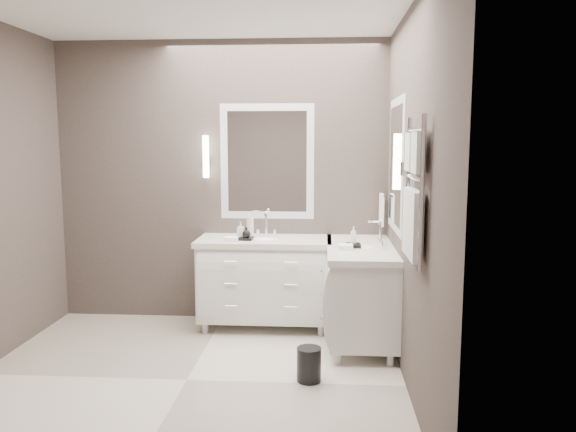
# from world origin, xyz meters

# --- Properties ---
(floor) EXTENTS (3.20, 3.00, 0.01)m
(floor) POSITION_xyz_m (0.00, 0.00, -0.01)
(floor) COLOR white
(floor) RESTS_ON ground
(wall_back) EXTENTS (3.20, 0.01, 2.70)m
(wall_back) POSITION_xyz_m (0.00, 1.50, 1.35)
(wall_back) COLOR #443A36
(wall_back) RESTS_ON floor
(wall_front) EXTENTS (3.20, 0.01, 2.70)m
(wall_front) POSITION_xyz_m (0.00, -1.50, 1.35)
(wall_front) COLOR #443A36
(wall_front) RESTS_ON floor
(wall_right) EXTENTS (0.01, 3.00, 2.70)m
(wall_right) POSITION_xyz_m (1.60, 0.00, 1.35)
(wall_right) COLOR #443A36
(wall_right) RESTS_ON floor
(vanity_back) EXTENTS (1.24, 0.59, 0.97)m
(vanity_back) POSITION_xyz_m (0.45, 1.23, 0.49)
(vanity_back) COLOR white
(vanity_back) RESTS_ON floor
(vanity_right) EXTENTS (0.59, 1.24, 0.97)m
(vanity_right) POSITION_xyz_m (1.33, 0.90, 0.49)
(vanity_right) COLOR white
(vanity_right) RESTS_ON floor
(mirror_back) EXTENTS (0.90, 0.02, 1.10)m
(mirror_back) POSITION_xyz_m (0.45, 1.49, 1.55)
(mirror_back) COLOR white
(mirror_back) RESTS_ON wall_back
(mirror_right) EXTENTS (0.02, 0.90, 1.10)m
(mirror_right) POSITION_xyz_m (1.59, 0.80, 1.55)
(mirror_right) COLOR white
(mirror_right) RESTS_ON wall_right
(sconce_back) EXTENTS (0.06, 0.06, 0.40)m
(sconce_back) POSITION_xyz_m (-0.13, 1.43, 1.59)
(sconce_back) COLOR white
(sconce_back) RESTS_ON wall_back
(sconce_right) EXTENTS (0.06, 0.06, 0.40)m
(sconce_right) POSITION_xyz_m (1.53, 0.22, 1.59)
(sconce_right) COLOR white
(sconce_right) RESTS_ON wall_right
(towel_bar_corner) EXTENTS (0.03, 0.22, 0.30)m
(towel_bar_corner) POSITION_xyz_m (1.54, 1.36, 1.12)
(towel_bar_corner) COLOR white
(towel_bar_corner) RESTS_ON wall_right
(towel_ladder) EXTENTS (0.06, 0.58, 0.90)m
(towel_ladder) POSITION_xyz_m (1.55, -0.40, 1.39)
(towel_ladder) COLOR white
(towel_ladder) RESTS_ON wall_right
(waste_bin) EXTENTS (0.21, 0.21, 0.25)m
(waste_bin) POSITION_xyz_m (0.90, 0.04, 0.13)
(waste_bin) COLOR black
(waste_bin) RESTS_ON floor
(amenity_tray_back) EXTENTS (0.18, 0.14, 0.03)m
(amenity_tray_back) POSITION_xyz_m (0.27, 1.14, 0.86)
(amenity_tray_back) COLOR black
(amenity_tray_back) RESTS_ON vanity_back
(amenity_tray_right) EXTENTS (0.12, 0.16, 0.02)m
(amenity_tray_right) POSITION_xyz_m (1.25, 0.87, 0.86)
(amenity_tray_right) COLOR black
(amenity_tray_right) RESTS_ON vanity_right
(water_bottle) EXTENTS (0.09, 0.09, 0.20)m
(water_bottle) POSITION_xyz_m (0.31, 1.24, 0.95)
(water_bottle) COLOR silver
(water_bottle) RESTS_ON vanity_back
(soap_bottle_a) EXTENTS (0.06, 0.06, 0.13)m
(soap_bottle_a) POSITION_xyz_m (0.24, 1.16, 0.94)
(soap_bottle_a) COLOR white
(soap_bottle_a) RESTS_ON amenity_tray_back
(soap_bottle_b) EXTENTS (0.08, 0.08, 0.10)m
(soap_bottle_b) POSITION_xyz_m (0.30, 1.11, 0.92)
(soap_bottle_b) COLOR black
(soap_bottle_b) RESTS_ON amenity_tray_back
(soap_bottle_c) EXTENTS (0.07, 0.07, 0.15)m
(soap_bottle_c) POSITION_xyz_m (1.25, 0.87, 0.95)
(soap_bottle_c) COLOR white
(soap_bottle_c) RESTS_ON amenity_tray_right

